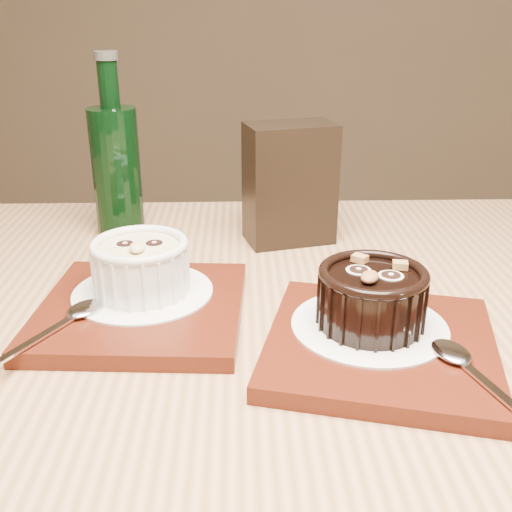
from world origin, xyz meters
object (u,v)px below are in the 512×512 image
Objects in this scene: ramekin_white at (141,264)px; green_bottle at (116,167)px; tray_left at (142,309)px; table at (253,436)px; ramekin_dark at (372,295)px; tray_right at (380,346)px; condiment_stand at (290,184)px.

ramekin_white is 0.21m from green_bottle.
green_bottle is at bearing 110.27° from tray_left.
tray_left reaches higher than table.
table is 0.17m from ramekin_dark.
ramekin_white is (-0.11, 0.07, 0.14)m from table.
ramekin_dark is (-0.01, 0.02, 0.04)m from tray_right.
table is at bearing -95.66° from condiment_stand.
tray_right is at bearing -25.19° from ramekin_white.
ramekin_dark reaches higher than tray_right.
green_bottle is at bearing 125.09° from table.
table is at bearing -54.91° from green_bottle.
tray_left is at bearing -69.73° from green_bottle.
ramekin_dark is at bearing -41.19° from green_bottle.
ramekin_dark reaches higher than tray_left.
ramekin_dark reaches higher than table.
table is 9.10× the size of condiment_stand.
ramekin_dark is at bearing -72.91° from condiment_stand.
green_bottle is at bearing 176.86° from condiment_stand.
ramekin_dark is 0.37m from green_bottle.
ramekin_white is at bearing -173.65° from ramekin_dark.
ramekin_dark is 0.25m from condiment_stand.
tray_right is 0.04m from ramekin_dark.
table is 0.14m from tray_right.
condiment_stand is at bearing 127.07° from ramekin_dark.
table is at bearing -38.94° from ramekin_white.
table is 14.33× the size of ramekin_white.
condiment_stand reaches higher than tray_left.
ramekin_white is at bearing -68.78° from green_bottle.
condiment_stand is at bearing 84.34° from table.
tray_left is at bearing 155.80° from table.
green_bottle is (-0.29, 0.26, 0.08)m from tray_right.
tray_right is at bearing -46.85° from ramekin_dark.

